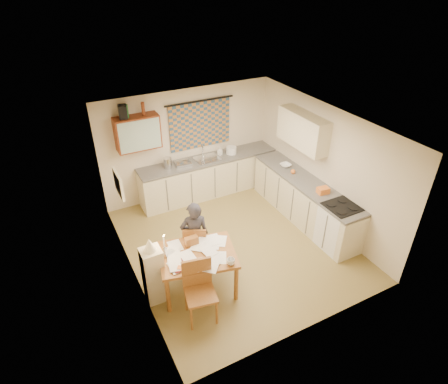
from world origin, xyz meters
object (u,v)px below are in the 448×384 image
person (195,236)px  shelf_stand (154,275)px  stove (338,227)px  counter_back (209,176)px  counter_right (304,200)px  chair_far (196,252)px  dining_table (198,270)px

person → shelf_stand: 1.00m
stove → counter_back: bearing=114.6°
counter_back → person: 2.54m
counter_right → shelf_stand: shelf_stand is taller
chair_far → person: person is taller
dining_table → person: (0.17, 0.51, 0.31)m
counter_back → person: person is taller
dining_table → shelf_stand: 0.75m
dining_table → shelf_stand: size_ratio=1.37×
dining_table → chair_far: 0.60m
chair_far → counter_back: bearing=-95.7°
stove → chair_far: size_ratio=1.04×
counter_back → chair_far: 2.48m
stove → person: person is taller
counter_right → stove: size_ratio=3.16×
counter_back → chair_far: size_ratio=3.67×
counter_right → chair_far: size_ratio=3.29×
person → shelf_stand: (-0.90, -0.41, -0.17)m
dining_table → person: bearing=85.1°
stove → chair_far: stove is taller
dining_table → person: 0.62m
counter_right → person: bearing=-173.4°
dining_table → shelf_stand: bearing=-173.9°
dining_table → shelf_stand: shelf_stand is taller
counter_back → shelf_stand: (-2.21, -2.57, 0.06)m
counter_back → stove: stove is taller
chair_far → person: size_ratio=0.65×
counter_right → chair_far: counter_right is taller
stove → person: size_ratio=0.68×
counter_right → chair_far: bearing=-174.4°
dining_table → chair_far: size_ratio=1.57×
counter_right → dining_table: 2.93m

